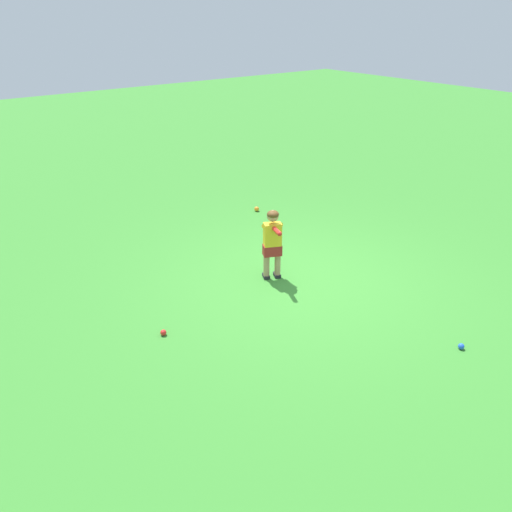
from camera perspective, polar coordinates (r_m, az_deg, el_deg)
ground_plane at (r=7.78m, az=5.14°, el=-2.68°), size 40.00×40.00×0.00m
child_batter at (r=7.54m, az=1.82°, el=1.96°), size 0.60×0.35×1.08m
play_ball_near_batter at (r=10.34m, az=0.07°, el=5.19°), size 0.10×0.10×0.10m
play_ball_center_lawn at (r=6.61m, az=-10.13°, el=-8.27°), size 0.08×0.08×0.08m
play_ball_midfield at (r=6.74m, az=21.60°, el=-9.21°), size 0.07×0.07×0.07m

